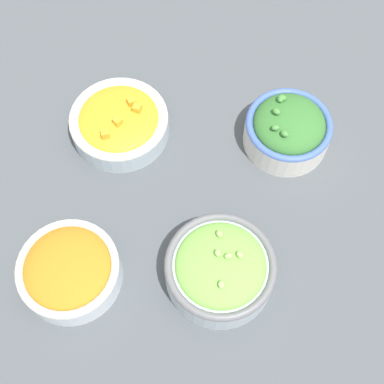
{
  "coord_description": "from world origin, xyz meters",
  "views": [
    {
      "loc": [
        0.04,
        -0.37,
        0.78
      ],
      "look_at": [
        0.0,
        0.0,
        0.03
      ],
      "focal_mm": 50.0,
      "sensor_mm": 36.0,
      "label": 1
    }
  ],
  "objects_px": {
    "bowl_lettuce": "(220,269)",
    "bowl_squash": "(119,122)",
    "bowl_carrots": "(69,270)",
    "bowl_broccoli": "(288,129)"
  },
  "relations": [
    {
      "from": "bowl_squash",
      "to": "bowl_carrots",
      "type": "height_order",
      "value": "bowl_squash"
    },
    {
      "from": "bowl_broccoli",
      "to": "bowl_carrots",
      "type": "distance_m",
      "value": 0.42
    },
    {
      "from": "bowl_squash",
      "to": "bowl_carrots",
      "type": "distance_m",
      "value": 0.27
    },
    {
      "from": "bowl_broccoli",
      "to": "bowl_squash",
      "type": "height_order",
      "value": "bowl_broccoli"
    },
    {
      "from": "bowl_lettuce",
      "to": "bowl_squash",
      "type": "xyz_separation_m",
      "value": [
        -0.19,
        0.24,
        -0.01
      ]
    },
    {
      "from": "bowl_broccoli",
      "to": "bowl_carrots",
      "type": "bearing_deg",
      "value": -139.09
    },
    {
      "from": "bowl_lettuce",
      "to": "bowl_squash",
      "type": "bearing_deg",
      "value": 127.63
    },
    {
      "from": "bowl_lettuce",
      "to": "bowl_squash",
      "type": "relative_size",
      "value": 0.98
    },
    {
      "from": "bowl_lettuce",
      "to": "bowl_squash",
      "type": "height_order",
      "value": "bowl_lettuce"
    },
    {
      "from": "bowl_squash",
      "to": "bowl_carrots",
      "type": "xyz_separation_m",
      "value": [
        -0.03,
        -0.26,
        0.0
      ]
    }
  ]
}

